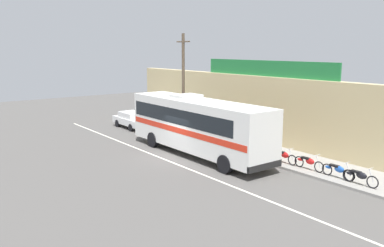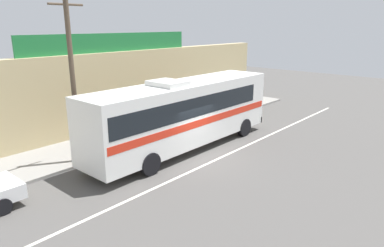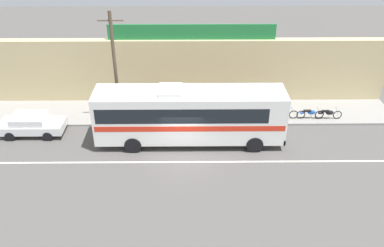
# 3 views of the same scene
# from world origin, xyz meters

# --- Properties ---
(ground_plane) EXTENTS (70.00, 70.00, 0.00)m
(ground_plane) POSITION_xyz_m (0.00, 0.00, 0.00)
(ground_plane) COLOR #4F4C49
(sidewalk_slab) EXTENTS (30.00, 3.60, 0.14)m
(sidewalk_slab) POSITION_xyz_m (0.00, 5.20, 0.07)
(sidewalk_slab) COLOR gray
(sidewalk_slab) RESTS_ON ground_plane
(storefront_facade) EXTENTS (30.00, 0.70, 4.80)m
(storefront_facade) POSITION_xyz_m (0.00, 7.35, 2.40)
(storefront_facade) COLOR tan
(storefront_facade) RESTS_ON ground_plane
(storefront_billboard) EXTENTS (11.87, 0.12, 1.10)m
(storefront_billboard) POSITION_xyz_m (0.66, 7.35, 5.35)
(storefront_billboard) COLOR #1E7538
(storefront_billboard) RESTS_ON storefront_facade
(road_center_stripe) EXTENTS (30.00, 0.14, 0.01)m
(road_center_stripe) POSITION_xyz_m (0.00, -0.80, 0.00)
(road_center_stripe) COLOR silver
(road_center_stripe) RESTS_ON ground_plane
(intercity_bus) EXTENTS (11.72, 2.64, 3.78)m
(intercity_bus) POSITION_xyz_m (0.41, 1.47, 2.07)
(intercity_bus) COLOR white
(intercity_bus) RESTS_ON ground_plane
(utility_pole) EXTENTS (1.60, 0.22, 7.68)m
(utility_pole) POSITION_xyz_m (-4.31, 3.83, 4.11)
(utility_pole) COLOR brown
(utility_pole) RESTS_ON sidewalk_slab
(motorcycle_red) EXTENTS (1.90, 0.56, 0.94)m
(motorcycle_red) POSITION_xyz_m (10.12, 4.07, 0.57)
(motorcycle_red) COLOR black
(motorcycle_red) RESTS_ON sidewalk_slab
(motorcycle_blue) EXTENTS (1.85, 0.56, 0.94)m
(motorcycle_blue) POSITION_xyz_m (5.34, 4.08, 0.57)
(motorcycle_blue) COLOR black
(motorcycle_blue) RESTS_ON sidewalk_slab
(motorcycle_purple) EXTENTS (1.94, 0.56, 0.94)m
(motorcycle_purple) POSITION_xyz_m (7.04, 4.14, 0.57)
(motorcycle_purple) COLOR black
(motorcycle_purple) RESTS_ON sidewalk_slab
(motorcycle_orange) EXTENTS (1.92, 0.56, 0.94)m
(motorcycle_orange) POSITION_xyz_m (8.87, 4.12, 0.57)
(motorcycle_orange) COLOR black
(motorcycle_orange) RESTS_ON sidewalk_slab
(pedestrian_far_left) EXTENTS (0.30, 0.48, 1.65)m
(pedestrian_far_left) POSITION_xyz_m (-2.42, 5.66, 1.10)
(pedestrian_far_left) COLOR brown
(pedestrian_far_left) RESTS_ON sidewalk_slab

